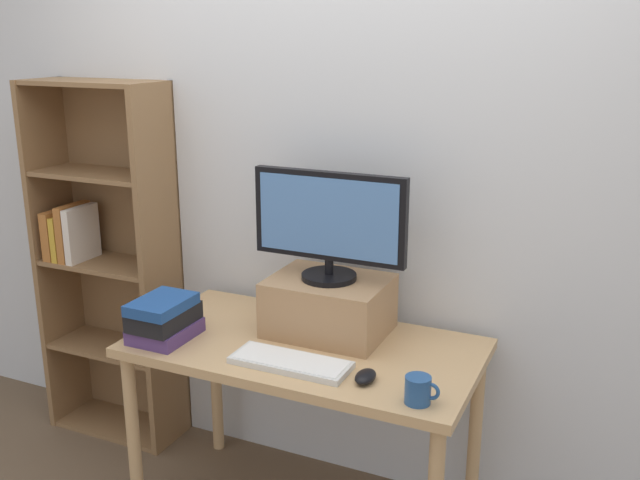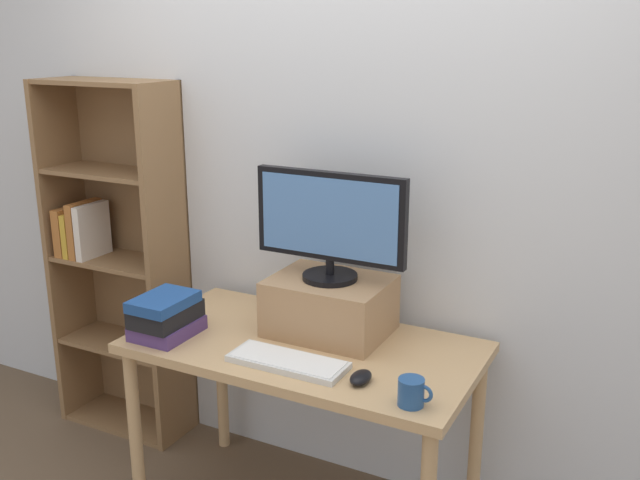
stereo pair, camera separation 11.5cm
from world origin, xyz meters
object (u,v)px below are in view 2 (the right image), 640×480
at_px(computer_monitor, 330,223).
at_px(riser_box, 330,306).
at_px(book_stack, 166,316).
at_px(coffee_mug, 412,392).
at_px(bookshelf_unit, 117,257).
at_px(keyboard, 288,362).
at_px(computer_mouse, 361,377).
at_px(desk, 304,365).

bearing_deg(computer_monitor, riser_box, 90.00).
distance_m(riser_box, book_stack, 0.61).
distance_m(book_stack, coffee_mug, 1.00).
distance_m(bookshelf_unit, computer_monitor, 1.23).
height_order(bookshelf_unit, keyboard, bookshelf_unit).
distance_m(keyboard, computer_mouse, 0.27).
relative_size(computer_monitor, computer_mouse, 5.66).
relative_size(bookshelf_unit, coffee_mug, 14.97).
distance_m(computer_mouse, coffee_mug, 0.21).
bearing_deg(desk, computer_monitor, 74.30).
bearing_deg(computer_monitor, keyboard, -90.39).
bearing_deg(book_stack, computer_monitor, 30.25).
relative_size(bookshelf_unit, computer_monitor, 2.81).
relative_size(bookshelf_unit, book_stack, 6.37).
relative_size(desk, coffee_mug, 11.52).
xyz_separation_m(bookshelf_unit, coffee_mug, (1.65, -0.52, -0.05)).
distance_m(computer_mouse, book_stack, 0.80).
height_order(riser_box, keyboard, riser_box).
xyz_separation_m(book_stack, coffee_mug, (1.00, -0.07, -0.03)).
distance_m(desk, computer_monitor, 0.54).
relative_size(desk, riser_box, 2.93).
height_order(computer_monitor, coffee_mug, computer_monitor).
bearing_deg(keyboard, desk, 100.89).
height_order(desk, computer_mouse, computer_mouse).
xyz_separation_m(bookshelf_unit, keyboard, (1.17, -0.45, -0.08)).
distance_m(computer_monitor, coffee_mug, 0.72).
distance_m(computer_monitor, book_stack, 0.71).
bearing_deg(desk, riser_box, 74.46).
xyz_separation_m(keyboard, computer_mouse, (0.27, -0.00, 0.01)).
bearing_deg(computer_monitor, bookshelf_unit, 173.42).
height_order(keyboard, computer_mouse, computer_mouse).
xyz_separation_m(desk, coffee_mug, (0.51, -0.25, 0.13)).
height_order(computer_mouse, coffee_mug, coffee_mug).
relative_size(riser_box, coffee_mug, 3.94).
distance_m(desk, coffee_mug, 0.58).
xyz_separation_m(desk, riser_box, (0.04, 0.13, 0.20)).
bearing_deg(computer_mouse, book_stack, 179.37).
bearing_deg(bookshelf_unit, computer_mouse, -17.37).
height_order(riser_box, computer_monitor, computer_monitor).
bearing_deg(computer_monitor, desk, -105.70).
bearing_deg(bookshelf_unit, keyboard, -21.00).
distance_m(riser_box, computer_monitor, 0.32).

